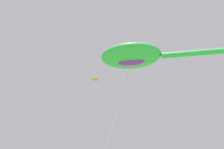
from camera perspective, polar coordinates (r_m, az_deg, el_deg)
name	(u,v)px	position (r m, az deg, el deg)	size (l,w,h in m)	color
big_show_kite	(135,56)	(19.48, 6.34, 5.02)	(10.65, 10.78, 13.75)	green
small_kite_delta_white	(95,80)	(36.86, -4.68, -1.53)	(1.53, 1.92, 19.72)	orange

